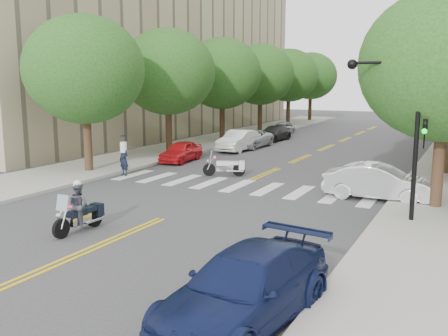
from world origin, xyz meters
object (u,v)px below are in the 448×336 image
Objects in this scene: sedan_blue at (245,288)px; officer_standing at (124,160)px; motorcycle_police at (80,209)px; convertible at (379,182)px; motorcycle_parked at (228,167)px.

officer_standing is at bearing 143.41° from sedan_blue.
motorcycle_police is 0.48× the size of convertible.
motorcycle_police is at bearing 156.12° from motorcycle_parked.
motorcycle_parked is 0.42× the size of sedan_blue.
motorcycle_police reaches higher than motorcycle_parked.
motorcycle_police is 0.42× the size of sedan_blue.
officer_standing reaches higher than motorcycle_parked.
officer_standing is 13.01m from convertible.
officer_standing is 0.38× the size of convertible.
motorcycle_parked is at bearing 42.72° from officer_standing.
convertible is at bearing 94.72° from sedan_blue.
motorcycle_parked is 1.22× the size of officer_standing.
convertible is at bearing -126.65° from motorcycle_parked.
motorcycle_parked is 5.51m from officer_standing.
motorcycle_police is 1.02× the size of motorcycle_parked.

